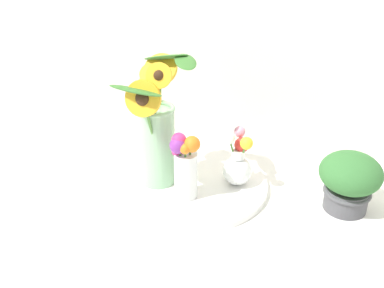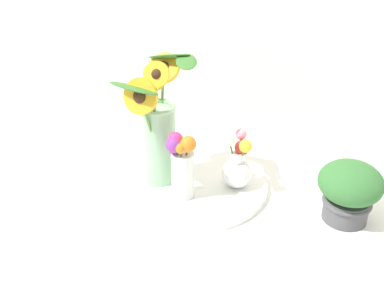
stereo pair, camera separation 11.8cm
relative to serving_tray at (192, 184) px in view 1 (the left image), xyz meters
name	(u,v)px [view 1 (the left image)]	position (x,y,z in m)	size (l,w,h in m)	color
ground_plane	(180,202)	(-0.01, -0.08, -0.01)	(6.00, 6.00, 0.00)	white
serving_tray	(192,184)	(0.00, 0.00, 0.00)	(0.41, 0.41, 0.02)	white
mason_jar_sunflowers	(156,129)	(-0.09, -0.02, 0.17)	(0.22, 0.23, 0.36)	#99CC9E
vase_small_center	(185,165)	(0.00, -0.08, 0.10)	(0.08, 0.07, 0.19)	white
vase_bulb_right	(238,163)	(0.12, 0.03, 0.07)	(0.08, 0.09, 0.15)	white
potted_plant	(349,180)	(0.40, 0.02, 0.08)	(0.15, 0.15, 0.16)	#4C4C51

